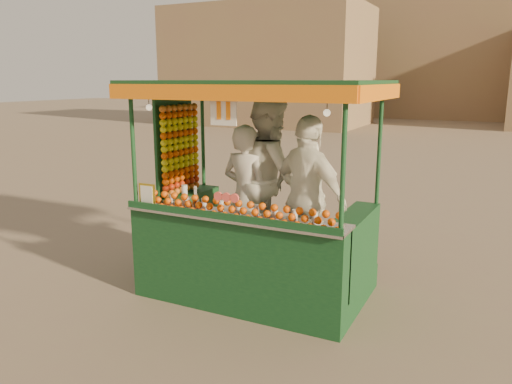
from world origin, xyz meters
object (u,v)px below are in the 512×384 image
at_px(vendor_left, 246,196).
at_px(vendor_right, 308,198).
at_px(juice_cart, 249,228).
at_px(vendor_middle, 270,180).

relative_size(vendor_left, vendor_right, 0.93).
bearing_deg(juice_cart, vendor_left, 124.08).
bearing_deg(vendor_right, vendor_left, 20.68).
xyz_separation_m(vendor_left, vendor_middle, (0.18, 0.24, 0.16)).
height_order(vendor_left, vendor_middle, vendor_middle).
relative_size(juice_cart, vendor_right, 1.49).
bearing_deg(vendor_left, vendor_right, -175.75).
height_order(vendor_left, vendor_right, vendor_right).
bearing_deg(vendor_left, vendor_middle, -119.21).
height_order(vendor_middle, vendor_right, vendor_middle).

